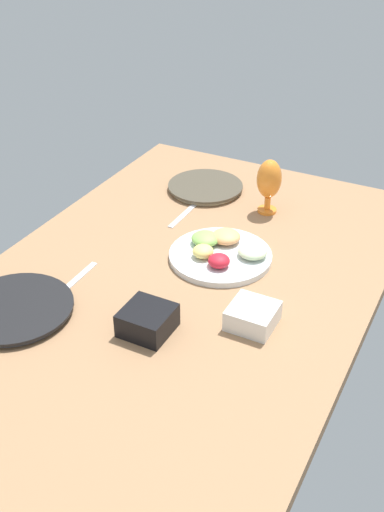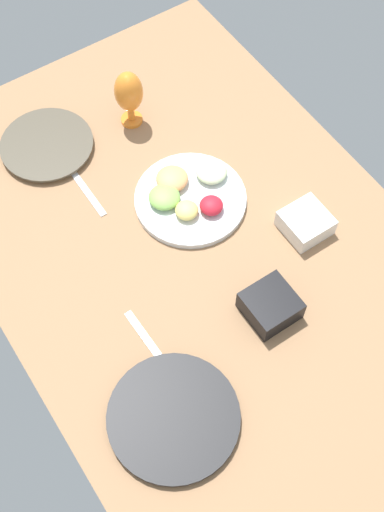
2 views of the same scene
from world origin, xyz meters
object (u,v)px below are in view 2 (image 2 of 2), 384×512
(dinner_plate_left, at_px, (174,418))
(square_bowl_black, at_px, (270,305))
(hurricane_glass_orange, at_px, (129,93))
(dinner_plate_right, at_px, (47,145))
(fruit_platter, at_px, (189,195))
(square_bowl_white, at_px, (306,222))

(dinner_plate_left, xyz_separation_m, square_bowl_black, (0.09, -0.34, 0.02))
(hurricane_glass_orange, bearing_deg, square_bowl_black, 177.06)
(dinner_plate_right, xyz_separation_m, fruit_platter, (-0.37, -0.23, 0.01))
(dinner_plate_left, height_order, hurricane_glass_orange, hurricane_glass_orange)
(dinner_plate_right, relative_size, square_bowl_black, 2.20)
(fruit_platter, relative_size, square_bowl_white, 2.64)
(hurricane_glass_orange, bearing_deg, fruit_platter, 177.22)
(fruit_platter, height_order, hurricane_glass_orange, hurricane_glass_orange)
(dinner_plate_left, distance_m, square_bowl_black, 0.35)
(fruit_platter, bearing_deg, dinner_plate_left, 143.06)
(square_bowl_white, bearing_deg, dinner_plate_left, 112.71)
(square_bowl_white, relative_size, square_bowl_black, 0.96)
(dinner_plate_left, height_order, square_bowl_black, square_bowl_black)
(square_bowl_white, bearing_deg, hurricane_glass_orange, 18.01)
(dinner_plate_right, xyz_separation_m, square_bowl_black, (-0.75, -0.21, 0.02))
(dinner_plate_left, bearing_deg, hurricane_glass_orange, -25.15)
(dinner_plate_left, relative_size, hurricane_glass_orange, 1.64)
(square_bowl_white, bearing_deg, fruit_platter, 39.23)
(dinner_plate_right, xyz_separation_m, hurricane_glass_orange, (-0.05, -0.25, 0.10))
(dinner_plate_right, bearing_deg, fruit_platter, -147.60)
(dinner_plate_left, relative_size, fruit_platter, 1.00)
(dinner_plate_left, xyz_separation_m, fruit_platter, (0.48, -0.36, 0.01))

